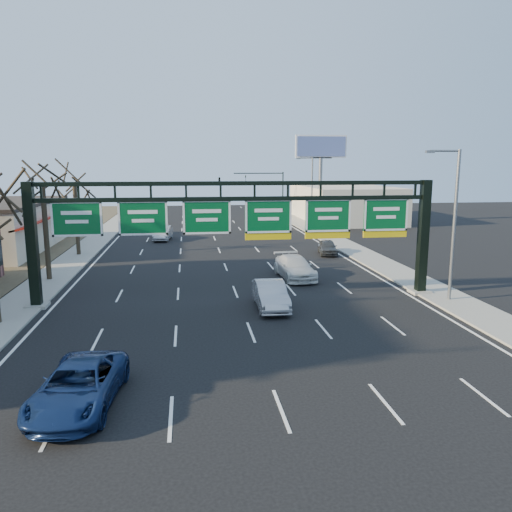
{
  "coord_description": "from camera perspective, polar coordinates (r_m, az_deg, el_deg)",
  "views": [
    {
      "loc": [
        -2.98,
        -21.29,
        8.14
      ],
      "look_at": [
        0.71,
        5.29,
        3.2
      ],
      "focal_mm": 35.0,
      "sensor_mm": 36.0,
      "label": 1
    }
  ],
  "objects": [
    {
      "name": "ground",
      "position": [
        22.99,
        0.06,
        -10.31
      ],
      "size": [
        160.0,
        160.0,
        0.0
      ],
      "primitive_type": "plane",
      "color": "black",
      "rests_on": "ground"
    },
    {
      "name": "sidewalk_left",
      "position": [
        43.2,
        -20.89,
        -1.04
      ],
      "size": [
        3.0,
        120.0,
        0.12
      ],
      "primitive_type": "cube",
      "color": "gray",
      "rests_on": "ground"
    },
    {
      "name": "sidewalk_right",
      "position": [
        44.93,
        12.8,
        -0.19
      ],
      "size": [
        3.0,
        120.0,
        0.12
      ],
      "primitive_type": "cube",
      "color": "gray",
      "rests_on": "ground"
    },
    {
      "name": "lane_markings",
      "position": [
        42.19,
        -3.7,
        -0.71
      ],
      "size": [
        21.6,
        120.0,
        0.01
      ],
      "primitive_type": "cube",
      "color": "white",
      "rests_on": "ground"
    },
    {
      "name": "sign_gantry",
      "position": [
        29.67,
        -1.77,
        3.63
      ],
      "size": [
        24.6,
        1.2,
        7.2
      ],
      "color": "black",
      "rests_on": "ground"
    },
    {
      "name": "building_right_distant",
      "position": [
        75.11,
        9.99,
        5.97
      ],
      "size": [
        12.0,
        20.0,
        5.0
      ],
      "primitive_type": "cube",
      "color": "beige",
      "rests_on": "ground"
    },
    {
      "name": "tree_mid",
      "position": [
        37.6,
        -23.36,
        9.16
      ],
      "size": [
        3.6,
        3.6,
        9.24
      ],
      "color": "#2C2318",
      "rests_on": "sidewalk_left"
    },
    {
      "name": "tree_far",
      "position": [
        47.32,
        -20.14,
        9.01
      ],
      "size": [
        3.6,
        3.6,
        8.86
      ],
      "color": "#2C2318",
      "rests_on": "sidewalk_left"
    },
    {
      "name": "streetlight_near",
      "position": [
        31.51,
        21.56,
        4.13
      ],
      "size": [
        2.15,
        0.22,
        9.0
      ],
      "color": "slate",
      "rests_on": "sidewalk_right"
    },
    {
      "name": "streetlight_far",
      "position": [
        63.28,
        6.3,
        7.6
      ],
      "size": [
        2.15,
        0.22,
        9.0
      ],
      "color": "slate",
      "rests_on": "sidewalk_right"
    },
    {
      "name": "billboard_right",
      "position": [
        68.67,
        7.42,
        11.12
      ],
      "size": [
        7.0,
        0.5,
        12.0
      ],
      "color": "slate",
      "rests_on": "ground"
    },
    {
      "name": "traffic_signal_mast",
      "position": [
        76.83,
        -1.43,
        8.46
      ],
      "size": [
        10.16,
        0.54,
        7.0
      ],
      "color": "black",
      "rests_on": "ground"
    },
    {
      "name": "car_blue_suv",
      "position": [
        18.49,
        -19.6,
        -13.79
      ],
      "size": [
        2.99,
        5.57,
        1.49
      ],
      "primitive_type": "imported",
      "rotation": [
        0.0,
        0.0,
        -0.1
      ],
      "color": "navy",
      "rests_on": "ground"
    },
    {
      "name": "car_silver_sedan",
      "position": [
        28.67,
        1.67,
        -4.47
      ],
      "size": [
        1.68,
        4.71,
        1.55
      ],
      "primitive_type": "imported",
      "rotation": [
        0.0,
        0.0,
        -0.01
      ],
      "color": "#A7A6AB",
      "rests_on": "ground"
    },
    {
      "name": "car_white_wagon",
      "position": [
        36.29,
        4.44,
        -1.29
      ],
      "size": [
        2.56,
        5.56,
        1.57
      ],
      "primitive_type": "imported",
      "rotation": [
        0.0,
        0.0,
        0.07
      ],
      "color": "silver",
      "rests_on": "ground"
    },
    {
      "name": "car_grey_far",
      "position": [
        46.2,
        8.17,
        1.01
      ],
      "size": [
        2.18,
        4.09,
        1.33
      ],
      "primitive_type": "imported",
      "rotation": [
        0.0,
        0.0,
        -0.16
      ],
      "color": "#383B3D",
      "rests_on": "ground"
    },
    {
      "name": "car_silver_distant",
      "position": [
        55.36,
        -10.6,
        2.58
      ],
      "size": [
        2.1,
        4.71,
        1.5
      ],
      "primitive_type": "imported",
      "rotation": [
        0.0,
        0.0,
        -0.11
      ],
      "color": "#B5B6BB",
      "rests_on": "ground"
    }
  ]
}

